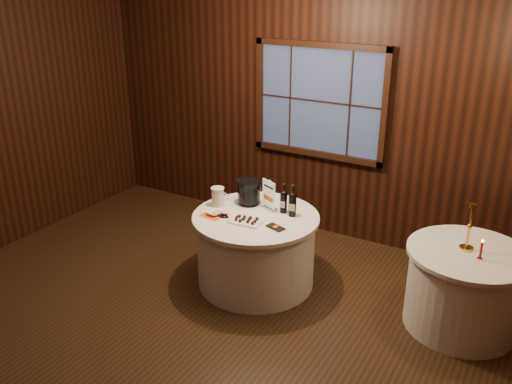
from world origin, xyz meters
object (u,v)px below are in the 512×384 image
Objects in this scene: main_table at (256,249)px; chocolate_box at (276,227)px; chocolate_plate at (246,220)px; brass_candlestick at (469,233)px; side_table at (464,289)px; port_bottle_right at (292,203)px; red_candle at (481,252)px; sign_stand at (269,199)px; ice_bucket at (249,192)px; cracker_bowl at (214,213)px; grape_bunch at (224,216)px; glass_pitcher at (218,197)px; port_bottle_left at (284,200)px.

main_table is 6.98× the size of chocolate_box.
brass_candlestick is (1.96, 0.51, 0.14)m from chocolate_plate.
port_bottle_right is at bearing -175.96° from side_table.
red_candle is (2.09, 0.20, 0.46)m from main_table.
chocolate_plate is at bearing -165.47° from brass_candlestick.
sign_stand is 1.76× the size of red_candle.
chocolate_box is at bearing -163.86° from brass_candlestick.
sign_stand is (0.04, 0.20, 0.49)m from main_table.
chocolate_box is at bearing -35.58° from ice_bucket.
cracker_bowl is 2.39m from brass_candlestick.
side_table is at bearing 26.78° from sign_stand.
chocolate_plate is at bearing -150.92° from port_bottle_right.
chocolate_box is (-1.69, -0.45, 0.39)m from side_table.
ice_bucket reaches higher than cracker_bowl.
main_table is 0.44m from chocolate_plate.
glass_pitcher reaches higher than grape_bunch.
chocolate_plate is 0.25m from grape_bunch.
port_bottle_left is 0.70m from glass_pitcher.
chocolate_box is at bearing 5.62° from chocolate_plate.
cracker_bowl is at bearing -177.50° from chocolate_plate.
port_bottle_left reaches higher than chocolate_plate.
port_bottle_left is 0.63m from grape_bunch.
brass_candlestick reaches higher than grape_bunch.
port_bottle_right is 1.80× the size of chocolate_box.
glass_pitcher reaches higher than side_table.
ice_bucket is at bearing 84.57° from grape_bunch.
red_candle is (2.46, 0.39, 0.05)m from cracker_bowl.
chocolate_plate is 1.80× the size of red_candle.
sign_stand is at bearing -3.79° from ice_bucket.
red_candle is at bearing 10.20° from chocolate_plate.
grape_bunch is at bearing -64.49° from glass_pitcher.
grape_bunch is at bearing -167.41° from side_table.
port_bottle_right is 1.65m from brass_candlestick.
sign_stand reaches higher than chocolate_box.
side_table is 1.87m from port_bottle_left.
sign_stand is at bearing 53.96° from grape_bunch.
grape_bunch is at bearing -170.36° from red_candle.
port_bottle_right is 0.70m from grape_bunch.
main_table is at bearing -45.99° from ice_bucket.
red_candle is (1.79, 0.35, 0.07)m from chocolate_box.
sign_stand reaches higher than cracker_bowl.
port_bottle_left is 1.76m from brass_candlestick.
grape_bunch is at bearing -166.53° from brass_candlestick.
port_bottle_right reaches higher than chocolate_plate.
side_table is at bearing 11.88° from cracker_bowl.
grape_bunch is (-0.57, -0.38, -0.12)m from port_bottle_right.
red_candle is (0.09, -0.10, 0.46)m from side_table.
port_bottle_right is at bearing 28.98° from cracker_bowl.
side_table is at bearing 2.08° from ice_bucket.
red_candle is (2.10, 0.38, 0.06)m from chocolate_plate.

